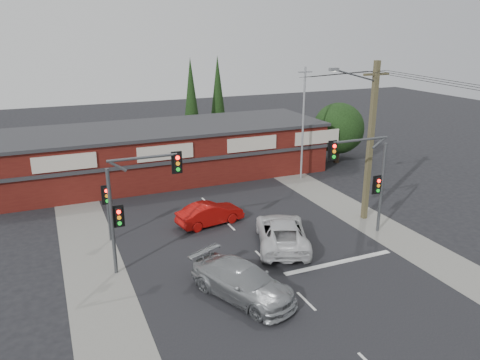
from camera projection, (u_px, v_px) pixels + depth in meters
name	position (u px, v px, depth m)	size (l,w,h in m)	color
ground	(267.00, 262.00, 24.69)	(120.00, 120.00, 0.00)	black
road_strip	(231.00, 227.00, 29.06)	(14.00, 70.00, 0.01)	black
verge_left	(89.00, 251.00, 25.90)	(3.00, 70.00, 0.02)	gray
verge_right	(346.00, 208.00, 32.23)	(3.00, 70.00, 0.02)	gray
stop_line	(339.00, 262.00, 24.67)	(6.50, 0.35, 0.01)	silver
white_suv	(282.00, 232.00, 26.39)	(2.67, 5.78, 1.61)	silver
silver_suv	(243.00, 282.00, 21.28)	(2.22, 5.46, 1.58)	#9B9EA0
red_sedan	(210.00, 214.00, 29.34)	(1.48, 4.25, 1.40)	#A20C09
lane_dashes	(206.00, 201.00, 33.38)	(0.12, 57.47, 0.01)	silver
shop_building	(166.00, 151.00, 38.53)	(27.30, 8.40, 4.22)	#48120E
tree_cluster	(337.00, 130.00, 42.78)	(5.90, 5.10, 5.50)	#2D2116
conifer_near	(191.00, 97.00, 45.32)	(1.80, 1.80, 9.25)	#2D2116
conifer_far	(218.00, 92.00, 48.37)	(1.80, 1.80, 9.25)	#2D2116
traffic_mast_left	(132.00, 197.00, 22.84)	(3.77, 0.27, 5.97)	#47494C
traffic_mast_right	(367.00, 171.00, 26.90)	(3.96, 0.27, 5.97)	#47494C
pedestal_signal	(107.00, 202.00, 26.53)	(0.55, 0.27, 3.38)	#47494C
utility_pole	(369.00, 137.00, 28.75)	(4.38, 0.59, 10.00)	brown
steel_pole	(303.00, 122.00, 37.09)	(1.20, 0.16, 9.00)	gray
power_lines	(448.00, 87.00, 22.89)	(2.01, 29.00, 1.22)	black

